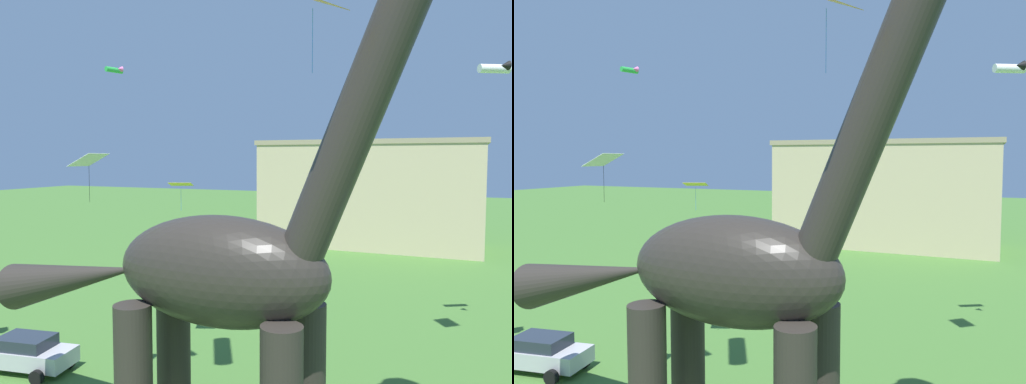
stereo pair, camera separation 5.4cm
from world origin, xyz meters
TOP-DOWN VIEW (x-y plane):
  - dinosaur_sculpture at (0.90, 2.31)m, footprint 15.90×3.37m
  - parked_sedan_left at (-10.04, 4.83)m, footprint 4.44×2.46m
  - person_strolling_adult at (-1.73, 13.98)m, footprint 0.62×0.27m
  - kite_high_left at (-4.95, 3.40)m, footprint 1.09×1.46m
  - kite_far_left at (8.78, 16.13)m, footprint 1.54×1.59m
  - kite_mid_center at (-21.54, 25.27)m, footprint 1.61×1.70m
  - kite_mid_right at (-4.64, 9.10)m, footprint 1.30×1.14m
  - background_building_block at (-2.19, 43.38)m, footprint 23.04×10.22m

SIDE VIEW (x-z plane):
  - parked_sedan_left at x=-10.04m, z-range 0.03..1.58m
  - person_strolling_adult at x=-1.73m, z-range 0.17..1.83m
  - background_building_block at x=-2.19m, z-range 0.01..11.31m
  - dinosaur_sculpture at x=0.90m, z-range -2.30..14.32m
  - kite_mid_right at x=-4.64m, z-range 7.49..8.83m
  - kite_high_left at x=-4.95m, z-range 8.43..10.21m
  - kite_far_left at x=8.78m, z-range 13.50..13.95m
  - kite_mid_center at x=-21.54m, z-range 17.01..17.49m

